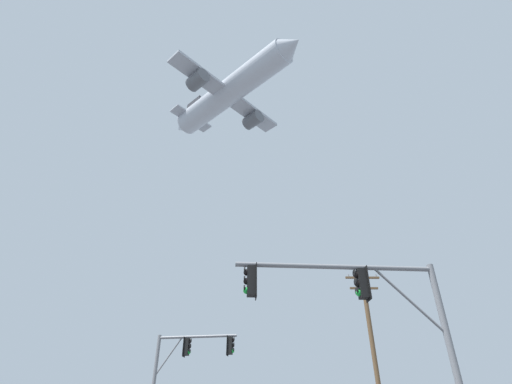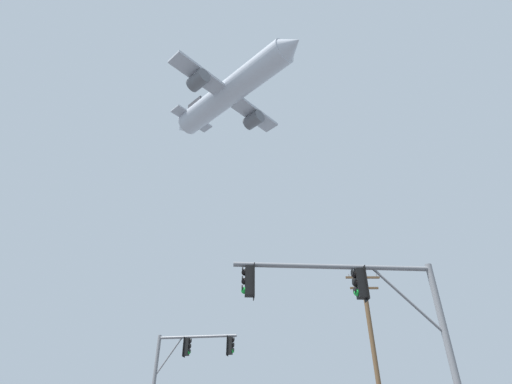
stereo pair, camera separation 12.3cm
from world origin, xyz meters
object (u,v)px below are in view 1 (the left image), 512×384
object	(u,v)px
airplane	(230,92)
signal_pole_far	(183,364)
signal_pole_near	(370,310)
utility_pole	(373,350)

from	to	relation	value
airplane	signal_pole_far	bearing A→B (deg)	-91.61
airplane	signal_pole_near	bearing A→B (deg)	-76.55
signal_pole_far	airplane	distance (m)	42.08
signal_pole_near	signal_pole_far	xyz separation A→B (m)	(-7.22, 11.37, -0.04)
signal_pole_far	utility_pole	size ratio (longest dim) A/B	0.59
utility_pole	airplane	xyz separation A→B (m)	(-10.47, 15.63, 37.59)
utility_pole	signal_pole_near	bearing A→B (deg)	-106.48
signal_pole_near	signal_pole_far	size ratio (longest dim) A/B	1.03
signal_pole_near	utility_pole	world-z (taller)	utility_pole
signal_pole_near	signal_pole_far	world-z (taller)	signal_pole_far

